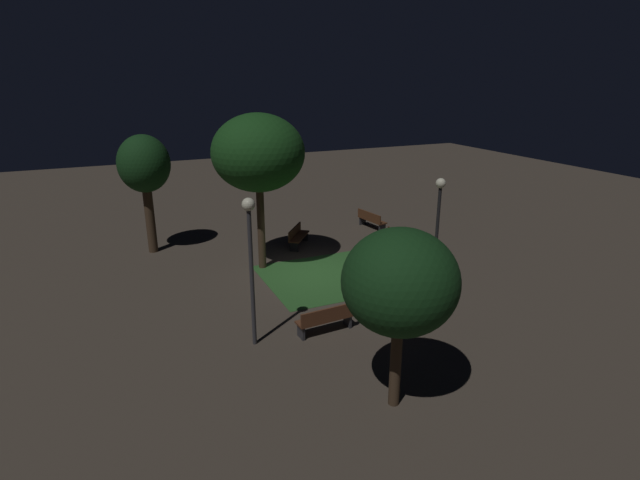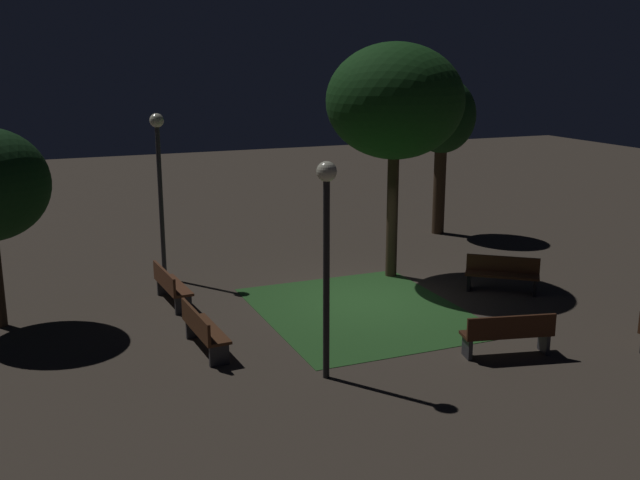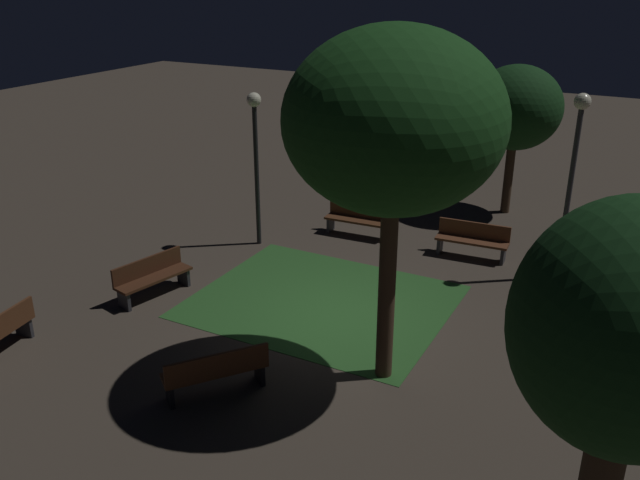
{
  "view_description": "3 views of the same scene",
  "coord_description": "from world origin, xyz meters",
  "px_view_note": "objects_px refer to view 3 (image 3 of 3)",
  "views": [
    {
      "loc": [
        -7.17,
        -16.48,
        7.41
      ],
      "look_at": [
        0.06,
        -0.27,
        1.49
      ],
      "focal_mm": 27.78,
      "sensor_mm": 36.0,
      "label": 1
    },
    {
      "loc": [
        15.26,
        -7.56,
        5.72
      ],
      "look_at": [
        -0.79,
        -0.88,
        1.42
      ],
      "focal_mm": 41.57,
      "sensor_mm": 36.0,
      "label": 2
    },
    {
      "loc": [
        -5.49,
        11.25,
        6.89
      ],
      "look_at": [
        0.89,
        -0.83,
        1.27
      ],
      "focal_mm": 37.7,
      "sensor_mm": 36.0,
      "label": 3
    }
  ],
  "objects_px": {
    "bench_by_lamp": "(152,276)",
    "bench_back_row": "(473,239)",
    "lamp_post_near_wall": "(575,156)",
    "bench_front_right": "(359,218)",
    "tree_tall_center": "(516,108)",
    "tree_left_canopy": "(394,122)",
    "lamp_post_plaza_west": "(255,142)",
    "tree_near_wall": "(629,338)",
    "bench_lawn_edge": "(216,371)"
  },
  "relations": [
    {
      "from": "bench_back_row",
      "to": "tree_near_wall",
      "type": "xyz_separation_m",
      "value": [
        -3.92,
        9.75,
        3.32
      ]
    },
    {
      "from": "bench_by_lamp",
      "to": "tree_near_wall",
      "type": "height_order",
      "value": "tree_near_wall"
    },
    {
      "from": "tree_tall_center",
      "to": "bench_lawn_edge",
      "type": "bearing_deg",
      "value": 79.5
    },
    {
      "from": "bench_by_lamp",
      "to": "lamp_post_plaza_west",
      "type": "distance_m",
      "value": 4.35
    },
    {
      "from": "bench_front_right",
      "to": "tree_near_wall",
      "type": "bearing_deg",
      "value": 126.0
    },
    {
      "from": "tree_tall_center",
      "to": "tree_left_canopy",
      "type": "relative_size",
      "value": 0.71
    },
    {
      "from": "tree_tall_center",
      "to": "bench_back_row",
      "type": "bearing_deg",
      "value": 90.75
    },
    {
      "from": "tree_left_canopy",
      "to": "lamp_post_plaza_west",
      "type": "height_order",
      "value": "tree_left_canopy"
    },
    {
      "from": "tree_left_canopy",
      "to": "bench_front_right",
      "type": "bearing_deg",
      "value": -61.32
    },
    {
      "from": "bench_back_row",
      "to": "lamp_post_near_wall",
      "type": "bearing_deg",
      "value": 172.77
    },
    {
      "from": "lamp_post_near_wall",
      "to": "bench_lawn_edge",
      "type": "bearing_deg",
      "value": 60.21
    },
    {
      "from": "bench_lawn_edge",
      "to": "tree_tall_center",
      "type": "xyz_separation_m",
      "value": [
        -2.15,
        -11.61,
        2.64
      ]
    },
    {
      "from": "bench_front_right",
      "to": "bench_by_lamp",
      "type": "distance_m",
      "value": 6.03
    },
    {
      "from": "bench_lawn_edge",
      "to": "tree_near_wall",
      "type": "relative_size",
      "value": 0.34
    },
    {
      "from": "bench_back_row",
      "to": "lamp_post_plaza_west",
      "type": "relative_size",
      "value": 0.46
    },
    {
      "from": "bench_front_right",
      "to": "lamp_post_near_wall",
      "type": "bearing_deg",
      "value": 177.06
    },
    {
      "from": "tree_near_wall",
      "to": "tree_tall_center",
      "type": "bearing_deg",
      "value": -73.6
    },
    {
      "from": "bench_by_lamp",
      "to": "tree_left_canopy",
      "type": "bearing_deg",
      "value": 175.16
    },
    {
      "from": "tree_tall_center",
      "to": "tree_left_canopy",
      "type": "distance_m",
      "value": 9.8
    },
    {
      "from": "lamp_post_plaza_west",
      "to": "bench_by_lamp",
      "type": "bearing_deg",
      "value": 82.96
    },
    {
      "from": "lamp_post_near_wall",
      "to": "bench_front_right",
      "type": "bearing_deg",
      "value": -2.94
    },
    {
      "from": "bench_front_right",
      "to": "bench_lawn_edge",
      "type": "height_order",
      "value": "same"
    },
    {
      "from": "lamp_post_plaza_west",
      "to": "tree_left_canopy",
      "type": "bearing_deg",
      "value": 142.02
    },
    {
      "from": "bench_front_right",
      "to": "bench_lawn_edge",
      "type": "xyz_separation_m",
      "value": [
        -0.97,
        7.87,
        0.0
      ]
    },
    {
      "from": "bench_by_lamp",
      "to": "tree_near_wall",
      "type": "bearing_deg",
      "value": 155.99
    },
    {
      "from": "tree_near_wall",
      "to": "lamp_post_near_wall",
      "type": "height_order",
      "value": "tree_near_wall"
    },
    {
      "from": "bench_by_lamp",
      "to": "lamp_post_near_wall",
      "type": "height_order",
      "value": "lamp_post_near_wall"
    },
    {
      "from": "bench_by_lamp",
      "to": "tree_left_canopy",
      "type": "distance_m",
      "value": 7.13
    },
    {
      "from": "bench_back_row",
      "to": "tree_tall_center",
      "type": "bearing_deg",
      "value": -89.25
    },
    {
      "from": "tree_tall_center",
      "to": "lamp_post_near_wall",
      "type": "xyz_separation_m",
      "value": [
        -2.2,
        4.0,
        -0.14
      ]
    },
    {
      "from": "tree_tall_center",
      "to": "tree_near_wall",
      "type": "xyz_separation_m",
      "value": [
        -3.97,
        13.48,
        0.68
      ]
    },
    {
      "from": "bench_lawn_edge",
      "to": "tree_near_wall",
      "type": "xyz_separation_m",
      "value": [
        -6.12,
        1.88,
        3.32
      ]
    },
    {
      "from": "tree_tall_center",
      "to": "tree_near_wall",
      "type": "height_order",
      "value": "tree_near_wall"
    },
    {
      "from": "lamp_post_near_wall",
      "to": "bench_back_row",
      "type": "bearing_deg",
      "value": -7.23
    },
    {
      "from": "bench_back_row",
      "to": "tree_left_canopy",
      "type": "bearing_deg",
      "value": 90.9
    },
    {
      "from": "bench_back_row",
      "to": "bench_by_lamp",
      "type": "relative_size",
      "value": 0.98
    },
    {
      "from": "bench_front_right",
      "to": "lamp_post_near_wall",
      "type": "relative_size",
      "value": 0.42
    },
    {
      "from": "bench_lawn_edge",
      "to": "tree_left_canopy",
      "type": "xyz_separation_m",
      "value": [
        -2.29,
        -1.92,
        4.13
      ]
    },
    {
      "from": "bench_front_right",
      "to": "tree_tall_center",
      "type": "bearing_deg",
      "value": -129.86
    },
    {
      "from": "bench_front_right",
      "to": "bench_by_lamp",
      "type": "bearing_deg",
      "value": 65.12
    },
    {
      "from": "bench_by_lamp",
      "to": "bench_back_row",
      "type": "bearing_deg",
      "value": -136.2
    },
    {
      "from": "bench_lawn_edge",
      "to": "tree_tall_center",
      "type": "distance_m",
      "value": 12.09
    },
    {
      "from": "bench_back_row",
      "to": "tree_tall_center",
      "type": "height_order",
      "value": "tree_tall_center"
    },
    {
      "from": "bench_by_lamp",
      "to": "lamp_post_near_wall",
      "type": "xyz_separation_m",
      "value": [
        -7.85,
        -5.19,
        2.49
      ]
    },
    {
      "from": "tree_near_wall",
      "to": "bench_back_row",
      "type": "bearing_deg",
      "value": -68.1
    },
    {
      "from": "bench_by_lamp",
      "to": "tree_tall_center",
      "type": "xyz_separation_m",
      "value": [
        -5.65,
        -9.2,
        2.64
      ]
    },
    {
      "from": "bench_lawn_edge",
      "to": "tree_left_canopy",
      "type": "relative_size",
      "value": 0.28
    },
    {
      "from": "bench_lawn_edge",
      "to": "lamp_post_plaza_west",
      "type": "bearing_deg",
      "value": -63.41
    },
    {
      "from": "tree_near_wall",
      "to": "lamp_post_near_wall",
      "type": "xyz_separation_m",
      "value": [
        1.77,
        -9.48,
        -0.83
      ]
    },
    {
      "from": "bench_front_right",
      "to": "lamp_post_near_wall",
      "type": "height_order",
      "value": "lamp_post_near_wall"
    }
  ]
}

